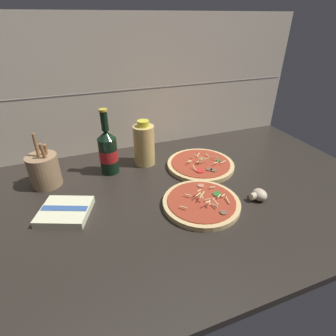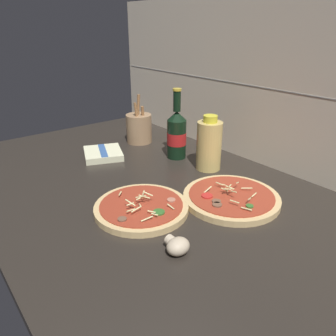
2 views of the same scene
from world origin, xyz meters
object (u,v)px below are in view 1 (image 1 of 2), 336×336
Objects in this scene: pizza_far at (201,165)px; dish_towel at (65,211)px; pizza_near at (201,203)px; beer_bottle at (108,151)px; utensil_crock at (44,170)px; mushroom_left at (259,195)px; oil_bottle at (144,144)px.

dish_towel is (-54.75, -12.35, 0.17)cm from pizza_far.
dish_towel is at bearing 165.34° from pizza_near.
utensil_crock is at bearing -177.34° from beer_bottle.
utensil_crock reaches higher than pizza_near.
pizza_far is 1.06× the size of beer_bottle.
pizza_far reaches higher than dish_towel.
utensil_crock is at bearing 146.63° from pizza_near.
utensil_crock reaches higher than mushroom_left.
oil_bottle is (-9.45, 35.18, 7.87)cm from pizza_near.
pizza_near is at bearing -14.66° from dish_towel.
dish_towel is at bearing -167.29° from pizza_far.
pizza_far is at bearing -28.70° from oil_bottle.
pizza_far is 1.36× the size of utensil_crock.
mushroom_left is at bearing -27.68° from utensil_crock.
beer_bottle reaches higher than utensil_crock.
beer_bottle is at bearing 165.22° from pizza_far.
dish_towel is at bearing 166.40° from mushroom_left.
beer_bottle is 15.46cm from oil_bottle.
utensil_crock is (-39.33, -3.05, -2.61)cm from oil_bottle.
mushroom_left is at bearing -11.28° from pizza_near.
pizza_near is at bearing -33.37° from utensil_crock.
utensil_crock is (-48.78, 32.13, 5.25)cm from pizza_near.
utensil_crock reaches higher than dish_towel.
beer_bottle reaches higher than pizza_near.
beer_bottle is at bearing 140.31° from mushroom_left.
mushroom_left is 65.05cm from dish_towel.
pizza_near is 1.26× the size of utensil_crock.
pizza_far reaches higher than mushroom_left.
pizza_near reaches higher than mushroom_left.
mushroom_left is at bearing -72.96° from pizza_far.
pizza_far is 25.29cm from oil_bottle.
beer_bottle reaches higher than dish_towel.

